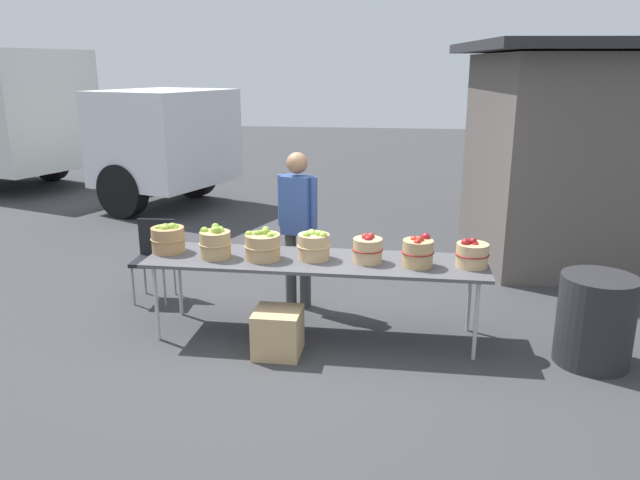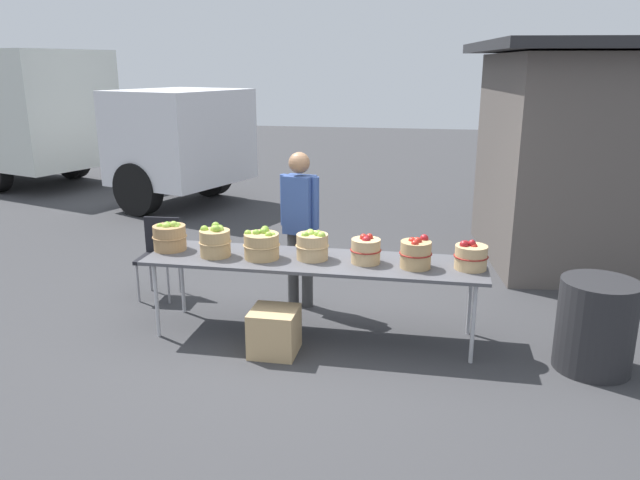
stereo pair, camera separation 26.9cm
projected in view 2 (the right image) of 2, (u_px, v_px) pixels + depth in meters
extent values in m
plane|color=#38383A|center=(314.00, 335.00, 5.82)|extent=(40.00, 40.00, 0.00)
cube|color=#4C4C51|center=(314.00, 261.00, 5.62)|extent=(3.10, 0.76, 0.03)
cylinder|color=#B2B2B7|center=(157.00, 300.00, 5.69)|extent=(0.04, 0.04, 0.72)
cylinder|color=#B2B2B7|center=(473.00, 324.00, 5.18)|extent=(0.04, 0.04, 0.72)
cylinder|color=#B2B2B7|center=(182.00, 279.00, 6.26)|extent=(0.04, 0.04, 0.72)
cylinder|color=#B2B2B7|center=(470.00, 298.00, 5.75)|extent=(0.04, 0.04, 0.72)
cylinder|color=#A87F51|center=(170.00, 238.00, 5.88)|extent=(0.31, 0.31, 0.24)
torus|color=#A87F51|center=(170.00, 237.00, 5.87)|extent=(0.33, 0.33, 0.01)
sphere|color=#9EC647|center=(166.00, 227.00, 5.80)|extent=(0.07, 0.07, 0.07)
sphere|color=#8CB738|center=(160.00, 226.00, 5.83)|extent=(0.06, 0.06, 0.06)
sphere|color=#9EC647|center=(174.00, 225.00, 5.83)|extent=(0.08, 0.08, 0.08)
sphere|color=#7AA833|center=(166.00, 227.00, 5.80)|extent=(0.07, 0.07, 0.07)
sphere|color=#9EC647|center=(177.00, 226.00, 5.87)|extent=(0.08, 0.08, 0.08)
sphere|color=#7AA833|center=(167.00, 226.00, 5.88)|extent=(0.08, 0.08, 0.08)
sphere|color=#8CB738|center=(176.00, 228.00, 5.82)|extent=(0.07, 0.07, 0.07)
cylinder|color=tan|center=(215.00, 243.00, 5.68)|extent=(0.28, 0.28, 0.25)
torus|color=tan|center=(215.00, 242.00, 5.68)|extent=(0.30, 0.30, 0.01)
sphere|color=#9EC647|center=(220.00, 230.00, 5.66)|extent=(0.08, 0.08, 0.08)
sphere|color=#8CB738|center=(204.00, 229.00, 5.67)|extent=(0.08, 0.08, 0.08)
sphere|color=#7AA833|center=(216.00, 226.00, 5.73)|extent=(0.08, 0.08, 0.08)
sphere|color=#9EC647|center=(214.00, 229.00, 5.64)|extent=(0.08, 0.08, 0.08)
sphere|color=#7AA833|center=(216.00, 229.00, 5.61)|extent=(0.07, 0.07, 0.07)
sphere|color=#8CB738|center=(219.00, 230.00, 5.65)|extent=(0.07, 0.07, 0.07)
sphere|color=#7AA833|center=(220.00, 228.00, 5.67)|extent=(0.07, 0.07, 0.07)
cylinder|color=tan|center=(262.00, 246.00, 5.62)|extent=(0.32, 0.32, 0.23)
torus|color=tan|center=(262.00, 245.00, 5.61)|extent=(0.34, 0.34, 0.01)
sphere|color=#8CB738|center=(248.00, 234.00, 5.60)|extent=(0.07, 0.07, 0.07)
sphere|color=#7AA833|center=(265.00, 230.00, 5.69)|extent=(0.08, 0.08, 0.08)
sphere|color=#7AA833|center=(264.00, 232.00, 5.61)|extent=(0.08, 0.08, 0.08)
sphere|color=#7AA833|center=(256.00, 233.00, 5.59)|extent=(0.07, 0.07, 0.07)
sphere|color=#8CB738|center=(269.00, 235.00, 5.53)|extent=(0.07, 0.07, 0.07)
sphere|color=#8CB738|center=(273.00, 236.00, 5.57)|extent=(0.06, 0.06, 0.06)
cylinder|color=tan|center=(312.00, 247.00, 5.60)|extent=(0.29, 0.29, 0.23)
torus|color=tan|center=(312.00, 245.00, 5.59)|extent=(0.31, 0.31, 0.01)
sphere|color=#7AA833|center=(305.00, 236.00, 5.53)|extent=(0.07, 0.07, 0.07)
sphere|color=#9EC647|center=(310.00, 235.00, 5.58)|extent=(0.08, 0.08, 0.08)
sphere|color=#9EC647|center=(310.00, 233.00, 5.60)|extent=(0.08, 0.08, 0.08)
sphere|color=#7AA833|center=(318.00, 234.00, 5.53)|extent=(0.08, 0.08, 0.08)
sphere|color=#9EC647|center=(321.00, 236.00, 5.51)|extent=(0.08, 0.08, 0.08)
cylinder|color=tan|center=(366.00, 251.00, 5.49)|extent=(0.26, 0.26, 0.22)
torus|color=maroon|center=(366.00, 250.00, 5.49)|extent=(0.28, 0.28, 0.01)
sphere|color=#B22319|center=(363.00, 240.00, 5.48)|extent=(0.07, 0.07, 0.07)
sphere|color=maroon|center=(367.00, 241.00, 5.44)|extent=(0.07, 0.07, 0.07)
sphere|color=maroon|center=(366.00, 239.00, 5.46)|extent=(0.07, 0.07, 0.07)
sphere|color=maroon|center=(366.00, 240.00, 5.43)|extent=(0.07, 0.07, 0.07)
sphere|color=#B22319|center=(369.00, 237.00, 5.49)|extent=(0.07, 0.07, 0.07)
sphere|color=#B22319|center=(364.00, 238.00, 5.46)|extent=(0.07, 0.07, 0.07)
sphere|color=maroon|center=(364.00, 240.00, 5.48)|extent=(0.08, 0.08, 0.08)
cylinder|color=tan|center=(416.00, 255.00, 5.36)|extent=(0.27, 0.27, 0.24)
torus|color=maroon|center=(416.00, 253.00, 5.35)|extent=(0.29, 0.29, 0.01)
sphere|color=#B22319|center=(415.00, 244.00, 5.25)|extent=(0.06, 0.06, 0.06)
sphere|color=maroon|center=(424.00, 238.00, 5.38)|extent=(0.07, 0.07, 0.07)
sphere|color=#B22319|center=(412.00, 241.00, 5.35)|extent=(0.07, 0.07, 0.07)
sphere|color=#B22319|center=(417.00, 242.00, 5.32)|extent=(0.08, 0.08, 0.08)
cylinder|color=tan|center=(471.00, 257.00, 5.33)|extent=(0.28, 0.28, 0.21)
torus|color=maroon|center=(471.00, 256.00, 5.33)|extent=(0.30, 0.30, 0.01)
sphere|color=maroon|center=(469.00, 247.00, 5.32)|extent=(0.07, 0.07, 0.07)
sphere|color=maroon|center=(464.00, 246.00, 5.30)|extent=(0.07, 0.07, 0.07)
sphere|color=maroon|center=(466.00, 245.00, 5.34)|extent=(0.08, 0.08, 0.08)
sphere|color=maroon|center=(464.00, 245.00, 5.29)|extent=(0.08, 0.08, 0.08)
sphere|color=maroon|center=(472.00, 243.00, 5.29)|extent=(0.07, 0.07, 0.07)
sphere|color=#B22319|center=(474.00, 247.00, 5.29)|extent=(0.07, 0.07, 0.07)
cylinder|color=#3F3F3F|center=(307.00, 270.00, 6.41)|extent=(0.12, 0.12, 0.79)
cylinder|color=#3F3F3F|center=(293.00, 268.00, 6.47)|extent=(0.12, 0.12, 0.79)
cube|color=#334C8C|center=(300.00, 205.00, 6.25)|extent=(0.34, 0.28, 0.60)
sphere|color=#936B4C|center=(299.00, 163.00, 6.13)|extent=(0.22, 0.22, 0.22)
cylinder|color=#334C8C|center=(315.00, 203.00, 6.17)|extent=(0.08, 0.08, 0.53)
cylinder|color=#334C8C|center=(284.00, 200.00, 6.31)|extent=(0.08, 0.08, 0.53)
cube|color=silver|center=(10.00, 107.00, 12.96)|extent=(4.68, 3.43, 2.30)
cube|color=silver|center=(181.00, 136.00, 10.84)|extent=(2.38, 2.57, 1.60)
cube|color=black|center=(218.00, 120.00, 10.35)|extent=(0.60, 1.68, 0.80)
cylinder|color=black|center=(210.00, 172.00, 11.93)|extent=(0.94, 0.55, 0.90)
cylinder|color=black|center=(138.00, 189.00, 10.34)|extent=(0.94, 0.55, 0.90)
cylinder|color=black|center=(72.00, 158.00, 13.79)|extent=(0.94, 0.55, 0.90)
cube|color=#59514C|center=(615.00, 161.00, 7.72)|extent=(3.28, 2.75, 2.60)
cube|color=#262628|center=(631.00, 46.00, 7.34)|extent=(3.83, 3.31, 0.12)
cube|color=white|center=(633.00, 158.00, 6.55)|extent=(1.39, 0.21, 0.90)
cube|color=black|center=(158.00, 259.00, 6.65)|extent=(0.42, 0.42, 0.04)
cube|color=black|center=(163.00, 235.00, 6.76)|extent=(0.40, 0.05, 0.40)
cylinder|color=gray|center=(138.00, 283.00, 6.58)|extent=(0.02, 0.02, 0.42)
cylinder|color=gray|center=(168.00, 285.00, 6.53)|extent=(0.02, 0.02, 0.42)
cylinder|color=gray|center=(151.00, 273.00, 6.90)|extent=(0.02, 0.02, 0.42)
cylinder|color=gray|center=(180.00, 274.00, 6.86)|extent=(0.02, 0.02, 0.42)
cylinder|color=#262628|center=(596.00, 325.00, 5.08)|extent=(0.63, 0.63, 0.78)
cube|color=tan|center=(274.00, 331.00, 5.41)|extent=(0.41, 0.41, 0.41)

